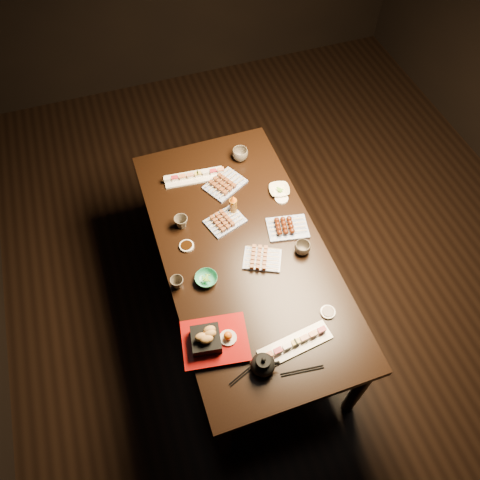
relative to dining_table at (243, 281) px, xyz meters
name	(u,v)px	position (x,y,z in m)	size (l,w,h in m)	color
ground	(292,274)	(0.43, 0.14, -0.38)	(5.00, 5.00, 0.00)	black
dining_table	(243,281)	(0.00, 0.00, 0.00)	(0.90, 1.80, 0.75)	black
sushi_platter_near	(295,343)	(0.06, -0.62, 0.40)	(0.38, 0.11, 0.05)	white
sushi_platter_far	(194,176)	(-0.11, 0.60, 0.40)	(0.37, 0.10, 0.05)	white
yakitori_plate_center	(225,219)	(-0.04, 0.21, 0.40)	(0.21, 0.16, 0.05)	#828EB6
yakitori_plate_right	(262,258)	(0.08, -0.10, 0.40)	(0.21, 0.15, 0.05)	#828EB6
yakitori_plate_left	(225,182)	(0.05, 0.48, 0.41)	(0.24, 0.17, 0.06)	#828EB6
tsukune_plate	(288,226)	(0.29, 0.05, 0.40)	(0.23, 0.17, 0.06)	#828EB6
edamame_bowl_green	(206,279)	(-0.25, -0.13, 0.39)	(0.12, 0.12, 0.04)	#329973
edamame_bowl_cream	(279,190)	(0.35, 0.33, 0.39)	(0.12, 0.12, 0.03)	beige
tempura_tray	(215,338)	(-0.31, -0.48, 0.43)	(0.32, 0.26, 0.12)	black
teacup_near_left	(177,283)	(-0.41, -0.11, 0.41)	(0.07, 0.07, 0.07)	#524A3F
teacup_mid_right	(302,248)	(0.31, -0.12, 0.41)	(0.09, 0.09, 0.07)	#524A3F
teacup_far_left	(181,222)	(-0.28, 0.27, 0.41)	(0.08, 0.08, 0.07)	#524A3F
teacup_far_right	(240,154)	(0.21, 0.67, 0.42)	(0.10, 0.10, 0.08)	#524A3F
teapot	(263,364)	(-0.13, -0.68, 0.43)	(0.14, 0.14, 0.12)	black
condiment_bottle	(233,204)	(0.03, 0.27, 0.45)	(0.05, 0.05, 0.14)	brown
sauce_dish_west	(187,246)	(-0.30, 0.12, 0.38)	(0.08, 0.08, 0.01)	white
sauce_dish_east	(281,199)	(0.34, 0.26, 0.38)	(0.08, 0.08, 0.01)	white
sauce_dish_se	(328,312)	(0.29, -0.51, 0.38)	(0.08, 0.08, 0.01)	white
sauce_dish_nw	(200,177)	(-0.08, 0.60, 0.38)	(0.08, 0.08, 0.01)	white
chopsticks_near	(246,372)	(-0.22, -0.67, 0.38)	(0.20, 0.02, 0.01)	black
chopsticks_se	(302,371)	(0.04, -0.75, 0.38)	(0.21, 0.02, 0.01)	black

